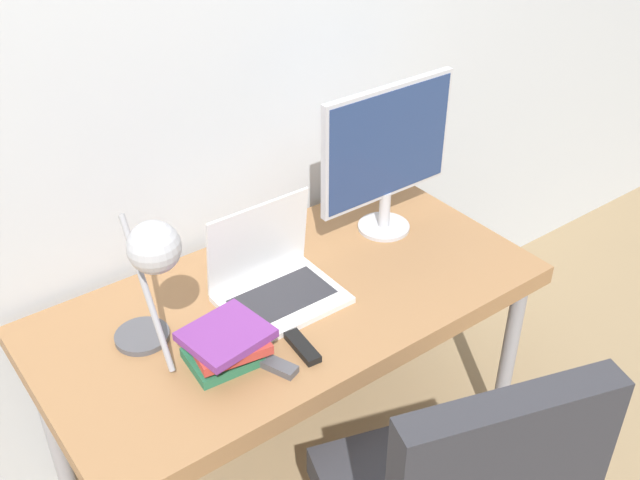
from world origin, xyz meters
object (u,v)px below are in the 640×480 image
laptop (274,280)px  desk_lamp (152,265)px  book_stack (225,344)px  monitor (387,151)px

laptop → desk_lamp: (-0.39, -0.09, 0.27)m
desk_lamp → book_stack: size_ratio=2.03×
laptop → monitor: size_ratio=0.67×
book_stack → laptop: bearing=30.7°
laptop → desk_lamp: 0.48m
desk_lamp → book_stack: 0.31m
monitor → desk_lamp: bearing=-168.7°
laptop → book_stack: size_ratio=1.48×
monitor → book_stack: (-0.73, -0.23, -0.23)m
desk_lamp → book_stack: desk_lamp is taller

